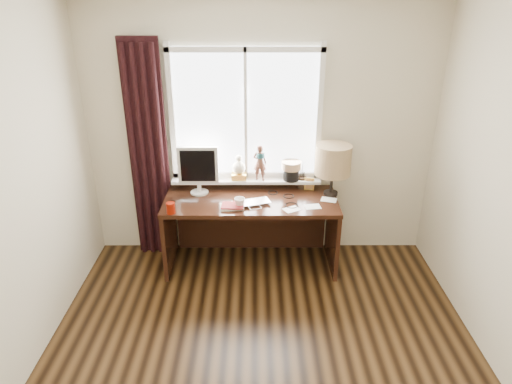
{
  "coord_description": "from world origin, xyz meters",
  "views": [
    {
      "loc": [
        -0.06,
        -2.42,
        2.67
      ],
      "look_at": [
        -0.05,
        1.25,
        1.0
      ],
      "focal_mm": 32.0,
      "sensor_mm": 36.0,
      "label": 1
    }
  ],
  "objects_px": {
    "laptop": "(251,203)",
    "desk": "(251,217)",
    "mug": "(240,202)",
    "monitor": "(198,167)",
    "table_lamp": "(333,161)",
    "red_cup": "(171,208)"
  },
  "relations": [
    {
      "from": "mug",
      "to": "red_cup",
      "type": "relative_size",
      "value": 0.98
    },
    {
      "from": "red_cup",
      "to": "monitor",
      "type": "height_order",
      "value": "monitor"
    },
    {
      "from": "desk",
      "to": "mug",
      "type": "bearing_deg",
      "value": -110.52
    },
    {
      "from": "monitor",
      "to": "red_cup",
      "type": "bearing_deg",
      "value": -115.5
    },
    {
      "from": "mug",
      "to": "monitor",
      "type": "relative_size",
      "value": 0.21
    },
    {
      "from": "red_cup",
      "to": "monitor",
      "type": "bearing_deg",
      "value": 64.5
    },
    {
      "from": "desk",
      "to": "table_lamp",
      "type": "relative_size",
      "value": 3.27
    },
    {
      "from": "laptop",
      "to": "monitor",
      "type": "height_order",
      "value": "monitor"
    },
    {
      "from": "red_cup",
      "to": "desk",
      "type": "height_order",
      "value": "red_cup"
    },
    {
      "from": "laptop",
      "to": "mug",
      "type": "xyz_separation_m",
      "value": [
        -0.11,
        -0.07,
        0.04
      ]
    },
    {
      "from": "desk",
      "to": "monitor",
      "type": "height_order",
      "value": "monitor"
    },
    {
      "from": "laptop",
      "to": "table_lamp",
      "type": "relative_size",
      "value": 0.7
    },
    {
      "from": "mug",
      "to": "red_cup",
      "type": "distance_m",
      "value": 0.64
    },
    {
      "from": "desk",
      "to": "monitor",
      "type": "relative_size",
      "value": 3.47
    },
    {
      "from": "laptop",
      "to": "table_lamp",
      "type": "xyz_separation_m",
      "value": [
        0.79,
        0.22,
        0.35
      ]
    },
    {
      "from": "monitor",
      "to": "table_lamp",
      "type": "distance_m",
      "value": 1.32
    },
    {
      "from": "mug",
      "to": "table_lamp",
      "type": "bearing_deg",
      "value": 17.76
    },
    {
      "from": "mug",
      "to": "desk",
      "type": "height_order",
      "value": "mug"
    },
    {
      "from": "desk",
      "to": "monitor",
      "type": "bearing_deg",
      "value": 174.68
    },
    {
      "from": "laptop",
      "to": "desk",
      "type": "distance_m",
      "value": 0.33
    },
    {
      "from": "monitor",
      "to": "table_lamp",
      "type": "relative_size",
      "value": 0.94
    },
    {
      "from": "mug",
      "to": "monitor",
      "type": "xyz_separation_m",
      "value": [
        -0.42,
        0.33,
        0.23
      ]
    }
  ]
}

